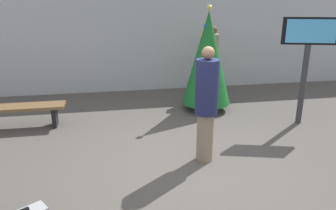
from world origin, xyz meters
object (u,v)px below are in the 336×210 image
(flight_info_kiosk, at_px, (308,49))
(traveller_1, at_px, (206,103))
(waiting_bench, at_px, (20,111))
(holiday_tree, at_px, (207,58))
(traveller_0, at_px, (212,60))

(flight_info_kiosk, relative_size, traveller_1, 1.16)
(traveller_1, bearing_deg, waiting_bench, 148.82)
(holiday_tree, distance_m, traveller_1, 2.58)
(holiday_tree, bearing_deg, waiting_bench, -173.92)
(flight_info_kiosk, height_order, traveller_0, flight_info_kiosk)
(waiting_bench, height_order, traveller_0, traveller_0)
(holiday_tree, height_order, waiting_bench, holiday_tree)
(waiting_bench, distance_m, traveller_1, 3.96)
(flight_info_kiosk, relative_size, waiting_bench, 1.24)
(holiday_tree, relative_size, flight_info_kiosk, 1.09)
(holiday_tree, xyz_separation_m, flight_info_kiosk, (1.73, -1.20, 0.36))
(traveller_1, bearing_deg, flight_info_kiosk, 27.18)
(holiday_tree, height_order, flight_info_kiosk, holiday_tree)
(holiday_tree, relative_size, waiting_bench, 1.35)
(holiday_tree, relative_size, traveller_1, 1.27)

